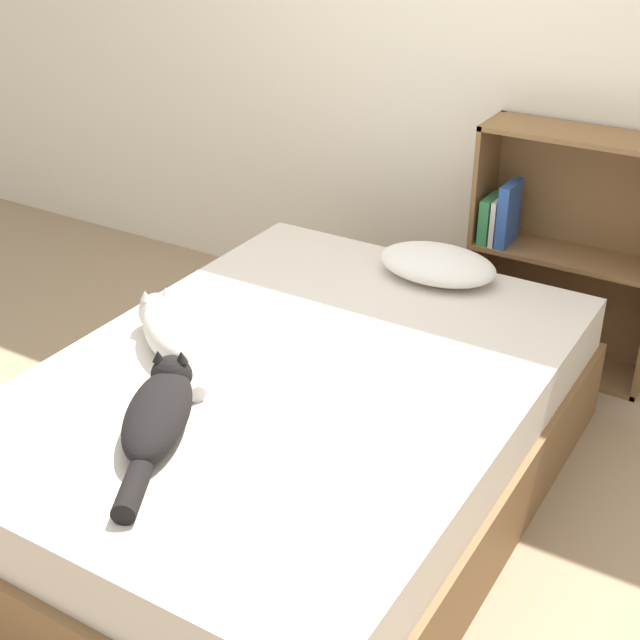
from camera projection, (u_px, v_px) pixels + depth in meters
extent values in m
plane|color=#997F60|center=(297.00, 494.00, 3.00)|extent=(8.00, 8.00, 0.00)
cube|color=silver|center=(491.00, 40.00, 3.50)|extent=(8.00, 0.06, 2.50)
cube|color=brown|center=(296.00, 457.00, 2.93)|extent=(1.45, 2.01, 0.30)
cube|color=beige|center=(295.00, 394.00, 2.81)|extent=(1.40, 1.95, 0.19)
ellipsoid|color=white|center=(437.00, 264.00, 3.31)|extent=(0.45, 0.31, 0.11)
ellipsoid|color=beige|center=(169.00, 332.00, 2.83)|extent=(0.38, 0.33, 0.13)
sphere|color=beige|center=(158.00, 312.00, 2.96)|extent=(0.13, 0.13, 0.13)
cone|color=beige|center=(145.00, 295.00, 2.91)|extent=(0.04, 0.04, 0.03)
cone|color=beige|center=(166.00, 292.00, 2.94)|extent=(0.04, 0.04, 0.03)
cylinder|color=beige|center=(190.00, 381.00, 2.65)|extent=(0.16, 0.14, 0.05)
ellipsoid|color=black|center=(158.00, 413.00, 2.45)|extent=(0.36, 0.47, 0.11)
sphere|color=black|center=(172.00, 376.00, 2.61)|extent=(0.12, 0.12, 0.12)
cone|color=black|center=(158.00, 356.00, 2.58)|extent=(0.04, 0.04, 0.03)
cone|color=black|center=(181.00, 356.00, 2.58)|extent=(0.04, 0.04, 0.03)
cylinder|color=black|center=(133.00, 489.00, 2.20)|extent=(0.15, 0.20, 0.06)
cube|color=brown|center=(481.00, 236.00, 3.69)|extent=(0.02, 0.26, 0.99)
cube|color=brown|center=(552.00, 360.00, 3.76)|extent=(0.75, 0.26, 0.02)
cube|color=brown|center=(585.00, 135.00, 3.29)|extent=(0.75, 0.26, 0.02)
cube|color=brown|center=(567.00, 255.00, 3.52)|extent=(0.71, 0.26, 0.02)
cube|color=brown|center=(576.00, 245.00, 3.61)|extent=(0.75, 0.02, 0.99)
cube|color=#337F47|center=(490.00, 218.00, 3.59)|extent=(0.04, 0.16, 0.19)
cube|color=beige|center=(499.00, 220.00, 3.57)|extent=(0.02, 0.16, 0.19)
cube|color=#2D519E|center=(509.00, 214.00, 3.54)|extent=(0.04, 0.16, 0.26)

